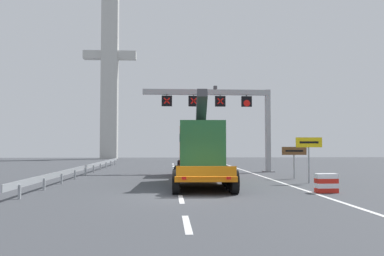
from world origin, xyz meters
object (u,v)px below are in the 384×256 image
object	(u,v)px
exit_sign_yellow	(309,148)
crash_barrier_striped	(326,183)
bridge_pylon_distant	(110,73)
heavy_haul_truck_orange	(199,149)
overhead_lane_gantry	(225,106)
tourist_info_sign_brown	(294,154)

from	to	relation	value
exit_sign_yellow	crash_barrier_striped	world-z (taller)	exit_sign_yellow
exit_sign_yellow	bridge_pylon_distant	world-z (taller)	bridge_pylon_distant
heavy_haul_truck_orange	crash_barrier_striped	distance (m)	9.17
overhead_lane_gantry	crash_barrier_striped	size ratio (longest dim) A/B	10.90
crash_barrier_striped	overhead_lane_gantry	bearing A→B (deg)	100.65
bridge_pylon_distant	heavy_haul_truck_orange	bearing A→B (deg)	-73.68
overhead_lane_gantry	heavy_haul_truck_orange	size ratio (longest dim) A/B	0.78
tourist_info_sign_brown	bridge_pylon_distant	bearing A→B (deg)	114.49
overhead_lane_gantry	crash_barrier_striped	world-z (taller)	overhead_lane_gantry
overhead_lane_gantry	tourist_info_sign_brown	distance (m)	8.60
overhead_lane_gantry	heavy_haul_truck_orange	world-z (taller)	overhead_lane_gantry
exit_sign_yellow	crash_barrier_striped	size ratio (longest dim) A/B	2.68
overhead_lane_gantry	tourist_info_sign_brown	world-z (taller)	overhead_lane_gantry
overhead_lane_gantry	crash_barrier_striped	xyz separation A→B (m)	(2.71, -14.40, -5.16)
overhead_lane_gantry	exit_sign_yellow	xyz separation A→B (m)	(3.59, -9.82, -3.53)
overhead_lane_gantry	crash_barrier_striped	bearing A→B (deg)	-79.35
overhead_lane_gantry	heavy_haul_truck_orange	bearing A→B (deg)	-111.01
heavy_haul_truck_orange	bridge_pylon_distant	world-z (taller)	bridge_pylon_distant
overhead_lane_gantry	exit_sign_yellow	distance (m)	11.03
exit_sign_yellow	tourist_info_sign_brown	distance (m)	3.20
crash_barrier_striped	bridge_pylon_distant	world-z (taller)	bridge_pylon_distant
overhead_lane_gantry	exit_sign_yellow	world-z (taller)	overhead_lane_gantry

